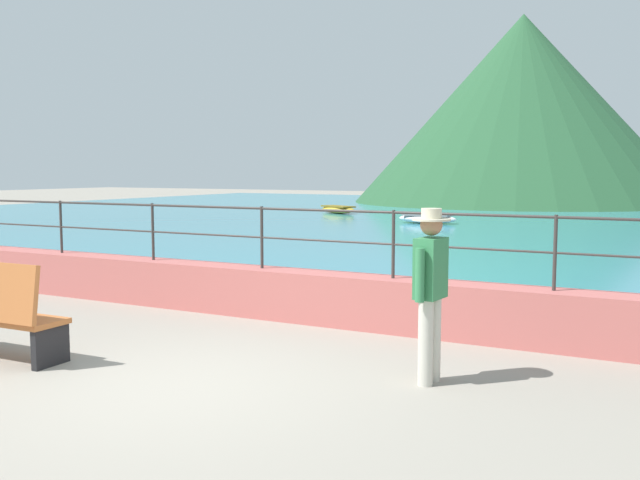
{
  "coord_description": "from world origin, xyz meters",
  "views": [
    {
      "loc": [
        4.46,
        -5.36,
        2.12
      ],
      "look_at": [
        -0.33,
        3.7,
        1.1
      ],
      "focal_mm": 39.46,
      "sensor_mm": 36.0,
      "label": 1
    }
  ],
  "objects": [
    {
      "name": "boat_3",
      "position": [
        -4.57,
        20.64,
        0.26
      ],
      "size": [
        2.3,
        0.91,
        0.36
      ],
      "color": "white",
      "rests_on": "lake_water"
    },
    {
      "name": "railing",
      "position": [
        0.0,
        3.2,
        1.33
      ],
      "size": [
        18.44,
        0.04,
        0.9
      ],
      "color": "#383330",
      "rests_on": "promenade_wall"
    },
    {
      "name": "person_walking",
      "position": [
        2.22,
        1.2,
        0.98
      ],
      "size": [
        0.38,
        0.57,
        1.75
      ],
      "color": "beige",
      "rests_on": "ground"
    },
    {
      "name": "lake_water",
      "position": [
        0.0,
        25.84,
        0.03
      ],
      "size": [
        64.0,
        44.32,
        0.06
      ],
      "primitive_type": "cube",
      "color": "teal",
      "rests_on": "ground"
    },
    {
      "name": "hill_secondary",
      "position": [
        -0.79,
        40.63,
        2.4
      ],
      "size": [
        15.36,
        15.36,
        4.8
      ],
      "primitive_type": "cone",
      "color": "#1E4C2D",
      "rests_on": "ground"
    },
    {
      "name": "promenade_wall",
      "position": [
        0.0,
        3.2,
        0.35
      ],
      "size": [
        20.0,
        0.56,
        0.7
      ],
      "primitive_type": "cube",
      "color": "#BC605B",
      "rests_on": "ground"
    },
    {
      "name": "boat_1",
      "position": [
        -10.5,
        24.8,
        0.26
      ],
      "size": [
        2.46,
        1.86,
        0.36
      ],
      "color": "gold",
      "rests_on": "lake_water"
    },
    {
      "name": "hill_main",
      "position": [
        -5.36,
        40.56,
        5.95
      ],
      "size": [
        21.11,
        21.11,
        11.89
      ],
      "primitive_type": "cone",
      "color": "#285633",
      "rests_on": "ground"
    },
    {
      "name": "ground_plane",
      "position": [
        0.0,
        0.0,
        0.0
      ],
      "size": [
        120.0,
        120.0,
        0.0
      ],
      "primitive_type": "plane",
      "color": "gray"
    }
  ]
}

